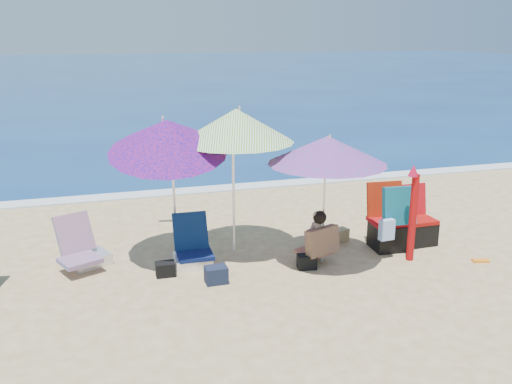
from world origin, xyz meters
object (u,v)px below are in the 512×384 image
object	(u,v)px
umbrella_turquoise	(328,150)
chair_rainbow	(84,253)
person_center	(318,238)
camp_chair_left	(416,226)
furled_umbrella	(413,209)
umbrella_blue	(167,136)
umbrella_striped	(236,126)
chair_navy	(193,252)
camp_chair_right	(391,226)

from	to	relation	value
umbrella_turquoise	chair_rainbow	distance (m)	3.94
umbrella_turquoise	person_center	size ratio (longest dim) A/B	2.51
camp_chair_left	person_center	distance (m)	1.94
furled_umbrella	camp_chair_left	size ratio (longest dim) A/B	1.57
umbrella_turquoise	chair_rainbow	xyz separation A→B (m)	(-3.50, 0.94, -1.55)
furled_umbrella	camp_chair_left	bearing A→B (deg)	51.69
chair_rainbow	person_center	world-z (taller)	person_center
umbrella_blue	camp_chair_left	xyz separation A→B (m)	(4.01, -0.33, -1.67)
umbrella_striped	furled_umbrella	world-z (taller)	umbrella_striped
umbrella_blue	chair_navy	bearing A→B (deg)	-32.58
chair_rainbow	umbrella_blue	bearing A→B (deg)	-10.84
umbrella_blue	furled_umbrella	bearing A→B (deg)	-15.03
chair_navy	furled_umbrella	bearing A→B (deg)	-13.31
camp_chair_right	umbrella_striped	bearing A→B (deg)	167.26
chair_rainbow	camp_chair_left	bearing A→B (deg)	-6.20
chair_rainbow	person_center	bearing A→B (deg)	-15.15
umbrella_turquoise	chair_navy	distance (m)	2.53
chair_navy	chair_rainbow	world-z (taller)	chair_rainbow
umbrella_turquoise	person_center	bearing A→B (deg)	169.94
furled_umbrella	chair_navy	xyz separation A→B (m)	(-3.24, 0.77, -0.63)
umbrella_blue	umbrella_turquoise	bearing A→B (deg)	-17.40
person_center	camp_chair_right	bearing A→B (deg)	9.35
umbrella_turquoise	umbrella_blue	size ratio (longest dim) A/B	0.88
umbrella_turquoise	umbrella_striped	distance (m)	1.43
umbrella_striped	umbrella_blue	size ratio (longest dim) A/B	0.98
person_center	camp_chair_left	bearing A→B (deg)	10.26
umbrella_striped	umbrella_blue	distance (m)	1.06
camp_chair_right	person_center	xyz separation A→B (m)	(-1.35, -0.22, 0.01)
umbrella_turquoise	chair_rainbow	bearing A→B (deg)	164.98
camp_chair_right	person_center	size ratio (longest dim) A/B	1.32
umbrella_striped	person_center	bearing A→B (deg)	-35.95
chair_rainbow	person_center	xyz separation A→B (m)	(3.40, -0.92, 0.20)
umbrella_turquoise	chair_navy	xyz separation A→B (m)	(-1.92, 0.51, -1.56)
furled_umbrella	chair_rainbow	size ratio (longest dim) A/B	1.57
umbrella_turquoise	camp_chair_left	distance (m)	2.36
umbrella_blue	chair_rainbow	distance (m)	2.19
person_center	umbrella_striped	bearing A→B (deg)	144.05
person_center	umbrella_turquoise	bearing A→B (deg)	-10.06
camp_chair_left	umbrella_striped	bearing A→B (deg)	171.88
umbrella_striped	chair_rainbow	bearing A→B (deg)	176.23
umbrella_striped	chair_navy	size ratio (longest dim) A/B	3.14
umbrella_turquoise	umbrella_blue	xyz separation A→B (m)	(-2.20, 0.69, 0.20)
umbrella_striped	umbrella_blue	world-z (taller)	umbrella_blue
chair_navy	camp_chair_left	bearing A→B (deg)	-2.30
umbrella_blue	camp_chair_right	xyz separation A→B (m)	(3.46, -0.45, -1.56)
chair_navy	chair_rainbow	distance (m)	1.63
chair_navy	camp_chair_left	distance (m)	3.73
chair_rainbow	camp_chair_right	world-z (taller)	camp_chair_right
umbrella_turquoise	furled_umbrella	xyz separation A→B (m)	(1.32, -0.26, -0.93)
furled_umbrella	camp_chair_right	size ratio (longest dim) A/B	1.37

